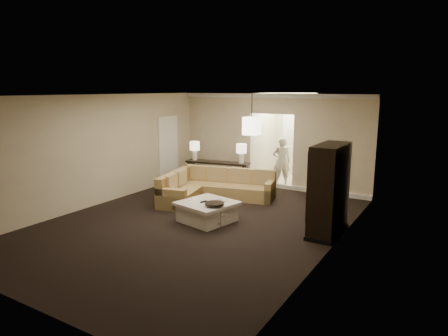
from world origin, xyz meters
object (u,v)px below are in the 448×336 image
Objects in this scene: armoire at (329,192)px; console_table at (218,172)px; sectional_sofa at (211,188)px; drink_table at (214,209)px; person at (282,159)px; coffee_table at (207,211)px.

console_table is at bearing 150.64° from armoire.
sectional_sofa reaches higher than drink_table.
person is at bearing 125.94° from armoire.
coffee_table is 4.07m from person.
person is at bearing 88.90° from coffee_table.
sectional_sofa is at bearing -74.58° from console_table.
console_table is at bearing 117.88° from coffee_table.
armoire is at bearing -39.29° from console_table.
person reaches higher than coffee_table.
coffee_table is (0.91, -1.57, -0.09)m from sectional_sofa.
person is (-2.47, 3.40, -0.07)m from armoire.
armoire is (2.54, 0.62, 0.66)m from coffee_table.
sectional_sofa is at bearing 164.63° from armoire.
coffee_table is 0.39m from drink_table.
person is (0.08, 4.03, 0.59)m from coffee_table.
sectional_sofa is 1.82m from coffee_table.
drink_table is (-2.23, -0.81, -0.52)m from armoire.
sectional_sofa is 3.62m from armoire.
coffee_table is 0.71× the size of armoire.
coffee_table is at bearing 63.95° from person.
person is (0.98, 2.45, 0.50)m from sectional_sofa.
armoire reaches higher than console_table.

